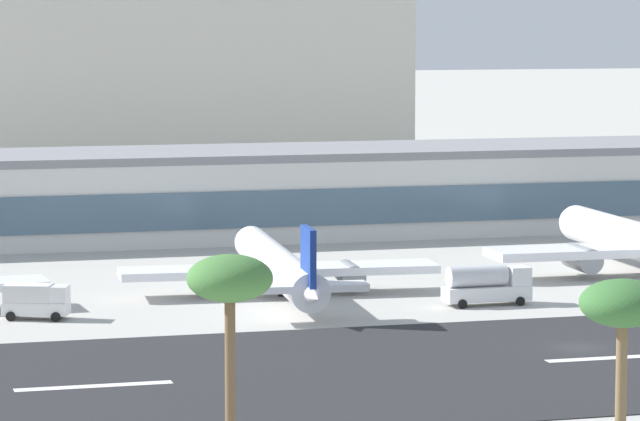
{
  "coord_description": "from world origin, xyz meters",
  "views": [
    {
      "loc": [
        -59.08,
        -135.83,
        28.12
      ],
      "look_at": [
        -10.89,
        43.71,
        7.3
      ],
      "focal_mm": 99.06,
      "sensor_mm": 36.0,
      "label": 1
    }
  ],
  "objects_px": {
    "palm_tree_2": "(230,285)",
    "airliner_navy_tail_gate_1": "(281,268)",
    "service_box_truck_1": "(36,300)",
    "terminal_building": "(186,194)",
    "service_fuel_truck_0": "(487,284)",
    "palm_tree_0": "(623,312)",
    "distant_hotel_block": "(91,78)"
  },
  "relations": [
    {
      "from": "airliner_navy_tail_gate_1",
      "to": "service_fuel_truck_0",
      "type": "relative_size",
      "value": 4.89
    },
    {
      "from": "service_box_truck_1",
      "to": "palm_tree_0",
      "type": "height_order",
      "value": "palm_tree_0"
    },
    {
      "from": "distant_hotel_block",
      "to": "palm_tree_2",
      "type": "bearing_deg",
      "value": -95.56
    },
    {
      "from": "terminal_building",
      "to": "palm_tree_0",
      "type": "bearing_deg",
      "value": -90.16
    },
    {
      "from": "palm_tree_2",
      "to": "service_box_truck_1",
      "type": "bearing_deg",
      "value": 94.58
    },
    {
      "from": "terminal_building",
      "to": "airliner_navy_tail_gate_1",
      "type": "distance_m",
      "value": 48.09
    },
    {
      "from": "terminal_building",
      "to": "service_fuel_truck_0",
      "type": "relative_size",
      "value": 21.53
    },
    {
      "from": "palm_tree_0",
      "to": "palm_tree_2",
      "type": "bearing_deg",
      "value": 146.49
    },
    {
      "from": "distant_hotel_block",
      "to": "palm_tree_0",
      "type": "bearing_deg",
      "value": -90.49
    },
    {
      "from": "terminal_building",
      "to": "service_fuel_truck_0",
      "type": "height_order",
      "value": "terminal_building"
    },
    {
      "from": "distant_hotel_block",
      "to": "palm_tree_0",
      "type": "relative_size",
      "value": 7.98
    },
    {
      "from": "terminal_building",
      "to": "palm_tree_0",
      "type": "relative_size",
      "value": 13.38
    },
    {
      "from": "distant_hotel_block",
      "to": "airliner_navy_tail_gate_1",
      "type": "bearing_deg",
      "value": -90.39
    },
    {
      "from": "terminal_building",
      "to": "service_fuel_truck_0",
      "type": "bearing_deg",
      "value": -72.47
    },
    {
      "from": "terminal_building",
      "to": "palm_tree_2",
      "type": "bearing_deg",
      "value": -99.42
    },
    {
      "from": "service_box_truck_1",
      "to": "palm_tree_2",
      "type": "relative_size",
      "value": 0.46
    },
    {
      "from": "distant_hotel_block",
      "to": "palm_tree_2",
      "type": "xyz_separation_m",
      "value": [
        -21.07,
        -216.4,
        -4.27
      ]
    },
    {
      "from": "service_box_truck_1",
      "to": "palm_tree_0",
      "type": "xyz_separation_m",
      "value": [
        24.1,
        -74.86,
        10.19
      ]
    },
    {
      "from": "distant_hotel_block",
      "to": "palm_tree_2",
      "type": "height_order",
      "value": "distant_hotel_block"
    },
    {
      "from": "service_box_truck_1",
      "to": "terminal_building",
      "type": "bearing_deg",
      "value": 85.69
    },
    {
      "from": "terminal_building",
      "to": "palm_tree_2",
      "type": "distance_m",
      "value": 119.36
    },
    {
      "from": "airliner_navy_tail_gate_1",
      "to": "palm_tree_0",
      "type": "distance_m",
      "value": 82.74
    },
    {
      "from": "distant_hotel_block",
      "to": "palm_tree_0",
      "type": "xyz_separation_m",
      "value": [
        -1.95,
        -229.07,
        -4.59
      ]
    },
    {
      "from": "palm_tree_2",
      "to": "airliner_navy_tail_gate_1",
      "type": "bearing_deg",
      "value": 73.91
    },
    {
      "from": "service_fuel_truck_0",
      "to": "airliner_navy_tail_gate_1",
      "type": "bearing_deg",
      "value": 148.27
    },
    {
      "from": "terminal_building",
      "to": "distant_hotel_block",
      "type": "relative_size",
      "value": 1.68
    },
    {
      "from": "distant_hotel_block",
      "to": "service_box_truck_1",
      "type": "relative_size",
      "value": 17.0
    },
    {
      "from": "terminal_building",
      "to": "palm_tree_0",
      "type": "height_order",
      "value": "palm_tree_0"
    },
    {
      "from": "terminal_building",
      "to": "distant_hotel_block",
      "type": "distance_m",
      "value": 99.47
    },
    {
      "from": "distant_hotel_block",
      "to": "service_fuel_truck_0",
      "type": "distance_m",
      "value": 159.08
    },
    {
      "from": "palm_tree_0",
      "to": "service_fuel_truck_0",
      "type": "bearing_deg",
      "value": 75.21
    },
    {
      "from": "terminal_building",
      "to": "service_box_truck_1",
      "type": "height_order",
      "value": "terminal_building"
    }
  ]
}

